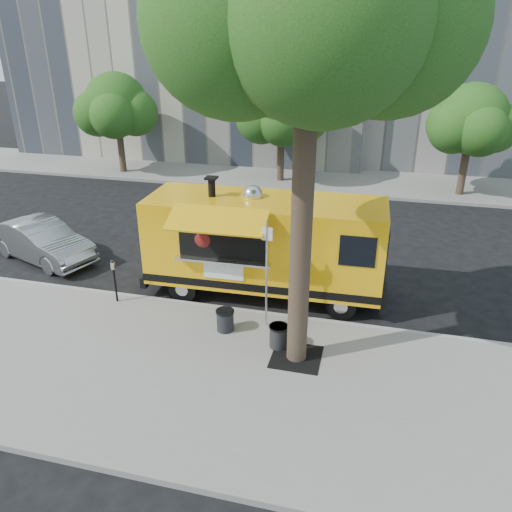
{
  "coord_description": "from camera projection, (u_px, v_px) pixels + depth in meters",
  "views": [
    {
      "loc": [
        4.12,
        -12.8,
        7.4
      ],
      "look_at": [
        0.88,
        0.0,
        1.44
      ],
      "focal_mm": 35.0,
      "sensor_mm": 36.0,
      "label": 1
    }
  ],
  "objects": [
    {
      "name": "trash_bin_left",
      "position": [
        279.0,
        335.0,
        12.45
      ],
      "size": [
        0.5,
        0.5,
        0.6
      ],
      "color": "black",
      "rests_on": "sidewalk"
    },
    {
      "name": "far_tree_c",
      "position": [
        472.0,
        119.0,
        22.92
      ],
      "size": [
        3.24,
        3.24,
        5.21
      ],
      "color": "#33261C",
      "rests_on": "far_sidewalk"
    },
    {
      "name": "sign_post",
      "position": [
        267.0,
        268.0,
        12.8
      ],
      "size": [
        0.28,
        0.06,
        3.0
      ],
      "color": "silver",
      "rests_on": "sidewalk"
    },
    {
      "name": "sidewalk",
      "position": [
        178.0,
        373.0,
        11.71
      ],
      "size": [
        60.0,
        6.0,
        0.15
      ],
      "primitive_type": "cube",
      "color": "gray",
      "rests_on": "ground"
    },
    {
      "name": "tree_well",
      "position": [
        296.0,
        357.0,
        12.16
      ],
      "size": [
        1.2,
        1.2,
        0.02
      ],
      "primitive_type": "cube",
      "color": "black",
      "rests_on": "sidewalk"
    },
    {
      "name": "curb",
      "position": [
        219.0,
        309.0,
        14.43
      ],
      "size": [
        60.0,
        0.14,
        0.16
      ],
      "primitive_type": "cube",
      "color": "#999993",
      "rests_on": "ground"
    },
    {
      "name": "ground",
      "position": [
        228.0,
        296.0,
        15.28
      ],
      "size": [
        120.0,
        120.0,
        0.0
      ],
      "primitive_type": "plane",
      "color": "black",
      "rests_on": "ground"
    },
    {
      "name": "sedan",
      "position": [
        42.0,
        241.0,
        17.45
      ],
      "size": [
        4.54,
        2.86,
        1.41
      ],
      "primitive_type": "imported",
      "rotation": [
        0.0,
        0.0,
        1.22
      ],
      "color": "#9EA0A4",
      "rests_on": "ground"
    },
    {
      "name": "food_truck",
      "position": [
        264.0,
        243.0,
        14.74
      ],
      "size": [
        7.28,
        3.49,
        3.57
      ],
      "rotation": [
        0.0,
        0.0,
        0.03
      ],
      "color": "#FFB40D",
      "rests_on": "ground"
    },
    {
      "name": "far_sidewalk",
      "position": [
        301.0,
        179.0,
        27.18
      ],
      "size": [
        60.0,
        5.0,
        0.15
      ],
      "primitive_type": "cube",
      "color": "gray",
      "rests_on": "ground"
    },
    {
      "name": "far_tree_a",
      "position": [
        116.0,
        105.0,
        26.83
      ],
      "size": [
        3.42,
        3.42,
        5.36
      ],
      "color": "#33261C",
      "rests_on": "far_sidewalk"
    },
    {
      "name": "trash_bin_right",
      "position": [
        225.0,
        320.0,
        13.15
      ],
      "size": [
        0.49,
        0.49,
        0.59
      ],
      "color": "black",
      "rests_on": "sidewalk"
    },
    {
      "name": "far_tree_b",
      "position": [
        282.0,
        109.0,
        25.15
      ],
      "size": [
        3.6,
        3.6,
        5.5
      ],
      "color": "#33261C",
      "rests_on": "far_sidewalk"
    },
    {
      "name": "parking_meter",
      "position": [
        114.0,
        276.0,
        14.35
      ],
      "size": [
        0.11,
        0.11,
        1.33
      ],
      "color": "black",
      "rests_on": "sidewalk"
    }
  ]
}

